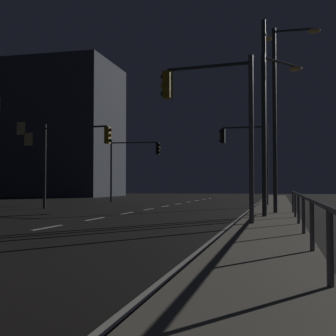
{
  "coord_description": "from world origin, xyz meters",
  "views": [
    {
      "loc": [
        7.36,
        -4.79,
        1.37
      ],
      "look_at": [
        -1.47,
        31.97,
        2.8
      ],
      "focal_mm": 49.67,
      "sensor_mm": 36.0,
      "label": 1
    }
  ],
  "objects_px": {
    "traffic_light_overhead_east": "(133,158)",
    "street_lamp_across_street": "(265,99)",
    "traffic_light_far_left": "(212,108)",
    "traffic_light_near_left": "(74,148)",
    "building_distant": "(39,131)",
    "traffic_light_far_center": "(246,148)",
    "street_lamp_mid_block": "(271,117)",
    "street_lamp_far_end": "(281,103)"
  },
  "relations": [
    {
      "from": "traffic_light_overhead_east",
      "to": "street_lamp_across_street",
      "type": "height_order",
      "value": "street_lamp_across_street"
    },
    {
      "from": "traffic_light_far_left",
      "to": "traffic_light_near_left",
      "type": "distance_m",
      "value": 13.34
    },
    {
      "from": "traffic_light_far_left",
      "to": "building_distant",
      "type": "distance_m",
      "value": 48.39
    },
    {
      "from": "traffic_light_far_center",
      "to": "street_lamp_mid_block",
      "type": "xyz_separation_m",
      "value": [
        1.78,
        -11.15,
        0.35
      ]
    },
    {
      "from": "street_lamp_across_street",
      "to": "building_distant",
      "type": "bearing_deg",
      "value": 131.1
    },
    {
      "from": "traffic_light_far_left",
      "to": "building_distant",
      "type": "xyz_separation_m",
      "value": [
        -28.14,
        39.11,
        4.46
      ]
    },
    {
      "from": "traffic_light_near_left",
      "to": "street_lamp_mid_block",
      "type": "bearing_deg",
      "value": -26.45
    },
    {
      "from": "traffic_light_far_center",
      "to": "traffic_light_far_left",
      "type": "xyz_separation_m",
      "value": [
        -0.12,
        -14.96,
        0.17
      ]
    },
    {
      "from": "traffic_light_far_center",
      "to": "traffic_light_far_left",
      "type": "relative_size",
      "value": 0.95
    },
    {
      "from": "street_lamp_across_street",
      "to": "traffic_light_overhead_east",
      "type": "bearing_deg",
      "value": 124.69
    },
    {
      "from": "traffic_light_near_left",
      "to": "building_distant",
      "type": "height_order",
      "value": "building_distant"
    },
    {
      "from": "traffic_light_overhead_east",
      "to": "street_lamp_mid_block",
      "type": "xyz_separation_m",
      "value": [
        11.5,
        -17.39,
        0.49
      ]
    },
    {
      "from": "traffic_light_far_center",
      "to": "traffic_light_overhead_east",
      "type": "relative_size",
      "value": 1.02
    },
    {
      "from": "traffic_light_overhead_east",
      "to": "traffic_light_far_left",
      "type": "distance_m",
      "value": 23.28
    },
    {
      "from": "traffic_light_near_left",
      "to": "street_lamp_across_street",
      "type": "bearing_deg",
      "value": -21.96
    },
    {
      "from": "traffic_light_far_left",
      "to": "traffic_light_near_left",
      "type": "bearing_deg",
      "value": 134.91
    },
    {
      "from": "street_lamp_across_street",
      "to": "street_lamp_mid_block",
      "type": "xyz_separation_m",
      "value": [
        0.28,
        -1.18,
        -0.95
      ]
    },
    {
      "from": "traffic_light_far_center",
      "to": "street_lamp_across_street",
      "type": "xyz_separation_m",
      "value": [
        1.5,
        -9.97,
        1.3
      ]
    },
    {
      "from": "traffic_light_far_left",
      "to": "street_lamp_across_street",
      "type": "xyz_separation_m",
      "value": [
        1.62,
        5.0,
        1.13
      ]
    },
    {
      "from": "building_distant",
      "to": "street_lamp_far_end",
      "type": "bearing_deg",
      "value": -47.23
    },
    {
      "from": "traffic_light_overhead_east",
      "to": "street_lamp_far_end",
      "type": "xyz_separation_m",
      "value": [
        11.92,
        -15.03,
        1.48
      ]
    },
    {
      "from": "street_lamp_far_end",
      "to": "traffic_light_overhead_east",
      "type": "bearing_deg",
      "value": 128.43
    },
    {
      "from": "traffic_light_far_left",
      "to": "street_lamp_across_street",
      "type": "bearing_deg",
      "value": 72.06
    },
    {
      "from": "traffic_light_overhead_east",
      "to": "street_lamp_across_street",
      "type": "bearing_deg",
      "value": -55.31
    },
    {
      "from": "traffic_light_overhead_east",
      "to": "traffic_light_far_left",
      "type": "bearing_deg",
      "value": -65.64
    },
    {
      "from": "traffic_light_far_center",
      "to": "traffic_light_near_left",
      "type": "bearing_deg",
      "value": -149.93
    },
    {
      "from": "street_lamp_mid_block",
      "to": "building_distant",
      "type": "height_order",
      "value": "building_distant"
    },
    {
      "from": "traffic_light_near_left",
      "to": "street_lamp_mid_block",
      "type": "relative_size",
      "value": 0.77
    },
    {
      "from": "traffic_light_far_center",
      "to": "building_distant",
      "type": "relative_size",
      "value": 0.27
    },
    {
      "from": "traffic_light_far_center",
      "to": "traffic_light_far_left",
      "type": "bearing_deg",
      "value": -90.45
    },
    {
      "from": "traffic_light_far_left",
      "to": "street_lamp_mid_block",
      "type": "relative_size",
      "value": 0.84
    },
    {
      "from": "traffic_light_far_center",
      "to": "building_distant",
      "type": "bearing_deg",
      "value": 139.49
    },
    {
      "from": "traffic_light_near_left",
      "to": "street_lamp_mid_block",
      "type": "xyz_separation_m",
      "value": [
        11.31,
        -5.63,
        0.61
      ]
    },
    {
      "from": "traffic_light_far_left",
      "to": "traffic_light_near_left",
      "type": "relative_size",
      "value": 1.1
    },
    {
      "from": "traffic_light_far_center",
      "to": "street_lamp_far_end",
      "type": "height_order",
      "value": "street_lamp_far_end"
    },
    {
      "from": "traffic_light_overhead_east",
      "to": "street_lamp_mid_block",
      "type": "distance_m",
      "value": 20.85
    },
    {
      "from": "traffic_light_far_center",
      "to": "traffic_light_near_left",
      "type": "xyz_separation_m",
      "value": [
        -9.53,
        -5.52,
        -0.25
      ]
    },
    {
      "from": "traffic_light_far_left",
      "to": "street_lamp_far_end",
      "type": "relative_size",
      "value": 0.65
    },
    {
      "from": "traffic_light_far_left",
      "to": "traffic_light_overhead_east",
      "type": "bearing_deg",
      "value": 114.36
    },
    {
      "from": "traffic_light_far_left",
      "to": "traffic_light_near_left",
      "type": "xyz_separation_m",
      "value": [
        -9.42,
        9.44,
        -0.43
      ]
    },
    {
      "from": "traffic_light_far_left",
      "to": "street_lamp_mid_block",
      "type": "xyz_separation_m",
      "value": [
        1.9,
        3.82,
        0.18
      ]
    },
    {
      "from": "traffic_light_overhead_east",
      "to": "building_distant",
      "type": "xyz_separation_m",
      "value": [
        -18.54,
        17.91,
        4.77
      ]
    }
  ]
}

